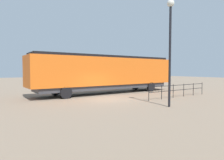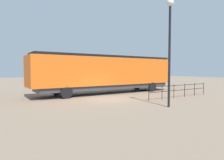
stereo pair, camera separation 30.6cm
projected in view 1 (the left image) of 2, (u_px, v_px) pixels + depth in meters
name	position (u px, v px, depth m)	size (l,w,h in m)	color
ground_plane	(108.00, 99.00, 17.25)	(120.00, 120.00, 0.00)	#84705B
locomotive	(111.00, 72.00, 21.86)	(3.12, 16.69, 4.12)	orange
lamp_post	(170.00, 35.00, 13.39)	(0.50, 0.50, 7.35)	black
platform_fence	(179.00, 89.00, 18.42)	(0.05, 7.90, 1.24)	black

